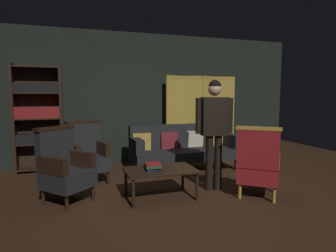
# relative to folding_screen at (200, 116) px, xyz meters

# --- Properties ---
(ground_plane) EXTENTS (10.00, 10.00, 0.00)m
(ground_plane) POSITION_rel_folding_screen_xyz_m (-1.26, -2.24, -0.99)
(ground_plane) COLOR #331E11
(back_wall) EXTENTS (7.20, 0.10, 2.80)m
(back_wall) POSITION_rel_folding_screen_xyz_m (-1.26, 0.21, 0.41)
(back_wall) COLOR black
(back_wall) RESTS_ON ground_plane
(folding_screen) EXTENTS (1.72, 0.23, 1.90)m
(folding_screen) POSITION_rel_folding_screen_xyz_m (0.00, 0.00, 0.00)
(folding_screen) COLOR #B29338
(folding_screen) RESTS_ON ground_plane
(bookshelf) EXTENTS (0.90, 0.32, 2.05)m
(bookshelf) POSITION_rel_folding_screen_xyz_m (-3.41, -0.04, 0.08)
(bookshelf) COLOR black
(bookshelf) RESTS_ON ground_plane
(velvet_couch) EXTENTS (2.12, 0.78, 0.88)m
(velvet_couch) POSITION_rel_folding_screen_xyz_m (-0.71, -0.78, -0.53)
(velvet_couch) COLOR black
(velvet_couch) RESTS_ON ground_plane
(coffee_table) EXTENTS (1.00, 0.64, 0.42)m
(coffee_table) POSITION_rel_folding_screen_xyz_m (-1.63, -2.20, -0.61)
(coffee_table) COLOR black
(coffee_table) RESTS_ON ground_plane
(armchair_gilt_accent) EXTENTS (0.81, 0.81, 1.04)m
(armchair_gilt_accent) POSITION_rel_folding_screen_xyz_m (-0.28, -2.61, -0.50)
(armchair_gilt_accent) COLOR #B78E33
(armchair_gilt_accent) RESTS_ON ground_plane
(armchair_wing_left) EXTENTS (0.72, 0.72, 1.04)m
(armchair_wing_left) POSITION_rel_folding_screen_xyz_m (-2.57, -1.09, -0.50)
(armchair_wing_left) COLOR black
(armchair_wing_left) RESTS_ON ground_plane
(armchair_wing_right) EXTENTS (0.82, 0.81, 1.04)m
(armchair_wing_right) POSITION_rel_folding_screen_xyz_m (-2.92, -1.94, -0.50)
(armchair_wing_right) COLOR black
(armchair_wing_right) RESTS_ON ground_plane
(standing_figure) EXTENTS (0.58, 0.27, 1.70)m
(standing_figure) POSITION_rel_folding_screen_xyz_m (-0.74, -2.11, 0.04)
(standing_figure) COLOR black
(standing_figure) RESTS_ON ground_plane
(potted_plant) EXTENTS (0.63, 0.63, 0.92)m
(potted_plant) POSITION_rel_folding_screen_xyz_m (-2.55, -0.33, -0.45)
(potted_plant) COLOR brown
(potted_plant) RESTS_ON ground_plane
(book_navy_cloth) EXTENTS (0.22, 0.16, 0.03)m
(book_navy_cloth) POSITION_rel_folding_screen_xyz_m (-1.74, -2.20, -0.55)
(book_navy_cloth) COLOR navy
(book_navy_cloth) RESTS_ON coffee_table
(book_green_cloth) EXTENTS (0.22, 0.19, 0.04)m
(book_green_cloth) POSITION_rel_folding_screen_xyz_m (-1.74, -2.20, -0.52)
(book_green_cloth) COLOR #1E4C28
(book_green_cloth) RESTS_ON book_navy_cloth
(book_red_leather) EXTENTS (0.22, 0.18, 0.03)m
(book_red_leather) POSITION_rel_folding_screen_xyz_m (-1.74, -2.20, -0.48)
(book_red_leather) COLOR maroon
(book_red_leather) RESTS_ON book_green_cloth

